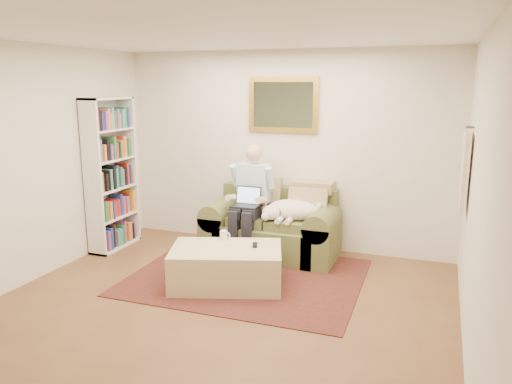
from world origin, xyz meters
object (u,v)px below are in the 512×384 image
Objects in this scene: sofa at (272,233)px; seated_man at (249,202)px; laptop at (247,201)px; ottoman at (226,267)px; bookshelf at (111,174)px; sleeping_dog at (293,210)px; coffee_mug at (224,235)px.

seated_man is at bearing -148.55° from sofa.
laptop is 1.06m from ottoman.
sleeping_dog is at bearing 8.43° from bookshelf.
sofa is 2.43× the size of sleeping_dog.
ottoman is (0.12, -0.97, -0.49)m from seated_man.
sofa is 0.92m from coffee_mug.
sofa is at bearing 41.02° from laptop.
bookshelf is (-2.09, -0.44, 0.71)m from sofa.
ottoman is 0.59× the size of bookshelf.
sleeping_dog is (0.30, -0.09, 0.35)m from sofa.
coffee_mug is at bearing -12.89° from bookshelf.
sofa is 2.25m from bookshelf.
coffee_mug is 0.05× the size of bookshelf.
seated_man reaches higher than sofa.
sofa is at bearing 164.26° from sleeping_dog.
laptop is at bearing -90.00° from seated_man.
laptop reaches higher than coffee_mug.
sleeping_dog is at bearing -15.74° from sofa.
sleeping_dog is 1.21m from ottoman.
bookshelf reaches higher than laptop.
laptop is 0.69m from coffee_mug.
seated_man reaches higher than sleeping_dog.
bookshelf is (-1.84, -0.29, 0.29)m from seated_man.
coffee_mug is (-0.04, -0.70, -0.23)m from seated_man.
bookshelf is at bearing -168.13° from sofa.
sleeping_dog is 2.45m from bookshelf.
ottoman is at bearing -96.90° from sofa.
ottoman is 2.22m from bookshelf.
laptop reaches higher than sofa.
seated_man is at bearing 96.80° from ottoman.
sofa is at bearing 31.45° from seated_man.
seated_man is at bearing 8.82° from bookshelf.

